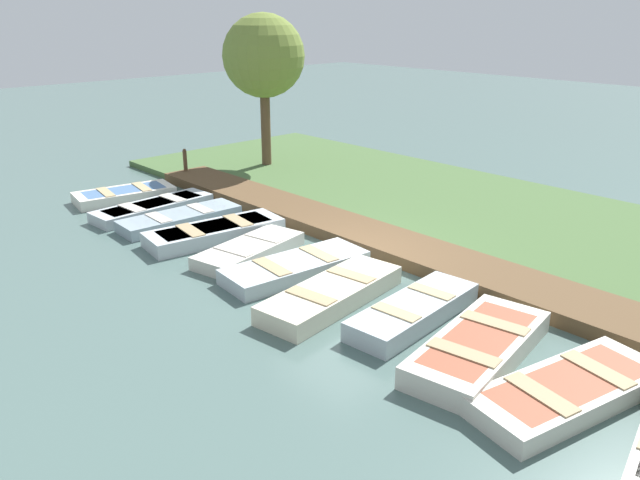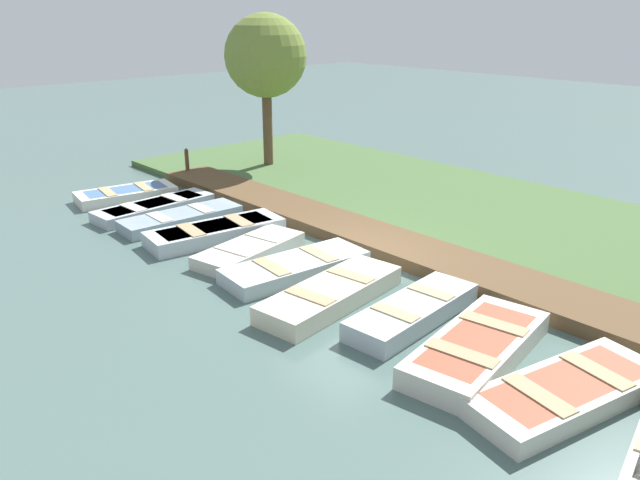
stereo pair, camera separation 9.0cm
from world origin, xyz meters
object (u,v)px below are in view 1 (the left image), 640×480
at_px(rowboat_7, 414,311).
at_px(rowboat_3, 215,232).
at_px(rowboat_8, 479,347).
at_px(park_tree_far_left, 264,57).
at_px(rowboat_6, 332,294).
at_px(rowboat_1, 153,208).
at_px(mooring_post_near, 185,164).
at_px(rowboat_2, 180,218).
at_px(rowboat_5, 296,267).
at_px(rowboat_9, 569,390).
at_px(rowboat_4, 249,250).
at_px(rowboat_0, 125,194).

bearing_deg(rowboat_7, rowboat_3, -92.87).
distance_m(rowboat_8, park_tree_far_left, 14.04).
relative_size(rowboat_3, rowboat_6, 1.03).
xyz_separation_m(rowboat_1, mooring_post_near, (-2.66, -2.60, 0.36)).
bearing_deg(rowboat_8, mooring_post_near, -110.74).
xyz_separation_m(rowboat_1, rowboat_2, (-0.06, 1.34, 0.00)).
xyz_separation_m(rowboat_3, rowboat_6, (0.37, 4.55, 0.01)).
bearing_deg(rowboat_3, rowboat_5, 98.67).
bearing_deg(rowboat_1, rowboat_7, 88.49).
relative_size(rowboat_2, rowboat_7, 1.06).
relative_size(rowboat_1, rowboat_8, 1.03).
bearing_deg(rowboat_6, rowboat_7, 103.48).
bearing_deg(park_tree_far_left, mooring_post_near, -15.80).
bearing_deg(rowboat_9, rowboat_7, -83.36).
bearing_deg(rowboat_9, rowboat_8, -79.10).
bearing_deg(rowboat_7, mooring_post_near, -106.50).
relative_size(rowboat_1, rowboat_7, 1.12).
distance_m(rowboat_8, rowboat_9, 1.56).
bearing_deg(rowboat_9, rowboat_2, -78.12).
bearing_deg(mooring_post_near, rowboat_8, 78.73).
distance_m(rowboat_6, rowboat_9, 4.68).
height_order(rowboat_7, park_tree_far_left, park_tree_far_left).
relative_size(rowboat_2, rowboat_9, 0.96).
relative_size(rowboat_2, rowboat_8, 0.97).
bearing_deg(rowboat_5, park_tree_far_left, -118.83).
bearing_deg(rowboat_5, rowboat_6, 80.86).
bearing_deg(rowboat_3, rowboat_4, 95.23).
height_order(rowboat_2, mooring_post_near, mooring_post_near).
distance_m(rowboat_0, rowboat_8, 12.36).
xyz_separation_m(rowboat_0, rowboat_4, (0.02, 6.21, -0.01)).
height_order(rowboat_4, mooring_post_near, mooring_post_near).
xyz_separation_m(rowboat_3, rowboat_9, (0.07, 9.21, -0.02)).
distance_m(rowboat_2, rowboat_4, 3.12).
xyz_separation_m(rowboat_2, mooring_post_near, (-2.61, -3.94, 0.36)).
relative_size(rowboat_1, park_tree_far_left, 0.65).
bearing_deg(rowboat_9, mooring_post_near, -88.03).
distance_m(rowboat_5, rowboat_6, 1.58).
distance_m(rowboat_2, mooring_post_near, 4.74).
xyz_separation_m(rowboat_0, rowboat_6, (0.32, 9.25, 0.03)).
height_order(rowboat_1, rowboat_7, rowboat_7).
distance_m(rowboat_3, rowboat_9, 9.21).
bearing_deg(rowboat_1, rowboat_2, 89.01).
relative_size(rowboat_1, mooring_post_near, 3.34).
xyz_separation_m(rowboat_2, rowboat_6, (0.36, 6.16, 0.04)).
bearing_deg(rowboat_6, rowboat_2, -101.16).
height_order(rowboat_3, rowboat_4, rowboat_3).
height_order(rowboat_3, rowboat_5, rowboat_3).
bearing_deg(mooring_post_near, rowboat_6, 73.64).
bearing_deg(park_tree_far_left, rowboat_8, 66.30).
xyz_separation_m(rowboat_0, rowboat_5, (-0.09, 7.72, 0.01)).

